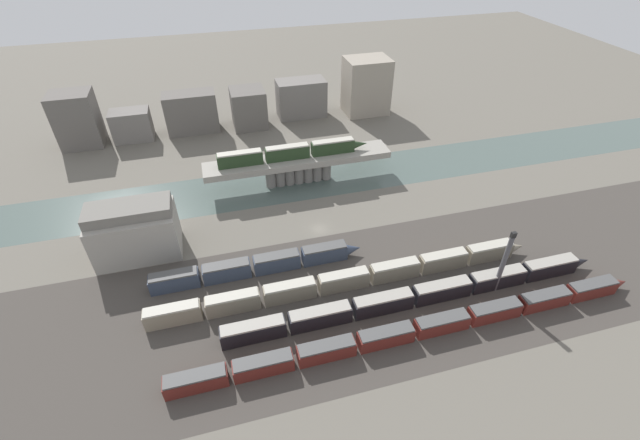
{
  "coord_description": "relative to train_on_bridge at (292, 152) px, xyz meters",
  "views": [
    {
      "loc": [
        -22.11,
        -81.48,
        68.3
      ],
      "look_at": [
        0.0,
        -0.48,
        3.29
      ],
      "focal_mm": 24.0,
      "sensor_mm": 36.0,
      "label": 1
    }
  ],
  "objects": [
    {
      "name": "city_block_right",
      "position": [
        -6.77,
        41.89,
        -3.48
      ],
      "size": [
        11.82,
        11.81,
        13.41
      ],
      "primitive_type": "cube",
      "color": "#605B56",
      "rests_on": "ground"
    },
    {
      "name": "train_on_bridge",
      "position": [
        0.0,
        0.0,
        0.0
      ],
      "size": [
        43.1,
        2.63,
        4.0
      ],
      "color": "#23381E",
      "rests_on": "bridge"
    },
    {
      "name": "train_yard_outer",
      "position": [
        -15.57,
        -34.17,
        -8.21
      ],
      "size": [
        47.39,
        3.09,
        4.03
      ],
      "color": "#2D384C",
      "rests_on": "ground"
    },
    {
      "name": "train_yard_mid",
      "position": [
        15.26,
        -51.84,
        -8.23
      ],
      "size": [
        82.7,
        2.96,
        3.97
      ],
      "color": "black",
      "rests_on": "ground"
    },
    {
      "name": "city_block_far_right",
      "position": [
        13.37,
        45.74,
        -3.46
      ],
      "size": [
        17.78,
        9.43,
        13.46
      ],
      "primitive_type": "cube",
      "color": "slate",
      "rests_on": "ground"
    },
    {
      "name": "city_block_center",
      "position": [
        -26.54,
        42.98,
        -3.29
      ],
      "size": [
        17.59,
        8.71,
        13.8
      ],
      "primitive_type": "cube",
      "color": "#605B56",
      "rests_on": "ground"
    },
    {
      "name": "river_water",
      "position": [
        1.76,
        0.0,
        -10.18
      ],
      "size": [
        320.0,
        19.31,
        0.01
      ],
      "primitive_type": "cube",
      "color": "#4C5B56",
      "rests_on": "ground"
    },
    {
      "name": "train_yard_near",
      "position": [
        12.07,
        -59.42,
        -8.49
      ],
      "size": [
        95.98,
        2.99,
        3.45
      ],
      "color": "#5B1E19",
      "rests_on": "ground"
    },
    {
      "name": "train_yard_far",
      "position": [
        2.6,
        -43.75,
        -8.14
      ],
      "size": [
        85.39,
        2.76,
        4.15
      ],
      "color": "gray",
      "rests_on": "ground"
    },
    {
      "name": "ground_plane",
      "position": [
        1.76,
        -23.04,
        -10.19
      ],
      "size": [
        400.0,
        400.0,
        0.0
      ],
      "primitive_type": "plane",
      "color": "#666056"
    },
    {
      "name": "signal_tower",
      "position": [
        32.74,
        -52.87,
        -2.42
      ],
      "size": [
        1.0,
        0.99,
        15.84
      ],
      "color": "#4C4C51",
      "rests_on": "ground"
    },
    {
      "name": "warehouse_building",
      "position": [
        -41.33,
        -20.28,
        -3.72
      ],
      "size": [
        18.76,
        11.12,
        13.6
      ],
      "color": "#9E998E",
      "rests_on": "ground"
    },
    {
      "name": "city_block_tall",
      "position": [
        37.73,
        42.53,
        -0.07
      ],
      "size": [
        15.95,
        12.35,
        20.23
      ],
      "primitive_type": "cube",
      "color": "gray",
      "rests_on": "ground"
    },
    {
      "name": "city_block_far_left",
      "position": [
        -62.62,
        42.09,
        -1.29
      ],
      "size": [
        12.95,
        10.85,
        17.8
      ],
      "primitive_type": "cube",
      "color": "#605B56",
      "rests_on": "ground"
    },
    {
      "name": "city_block_left",
      "position": [
        -46.61,
        41.69,
        -5.07
      ],
      "size": [
        12.72,
        8.09,
        10.23
      ],
      "primitive_type": "cube",
      "color": "slate",
      "rests_on": "ground"
    },
    {
      "name": "bridge",
      "position": [
        1.76,
        0.0,
        -4.17
      ],
      "size": [
        53.39,
        8.25,
        8.23
      ],
      "color": "gray",
      "rests_on": "ground"
    },
    {
      "name": "railbed_yard",
      "position": [
        1.76,
        -47.04,
        -10.18
      ],
      "size": [
        280.0,
        42.0,
        0.01
      ],
      "primitive_type": "cube",
      "color": "#423D38",
      "rests_on": "ground"
    }
  ]
}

